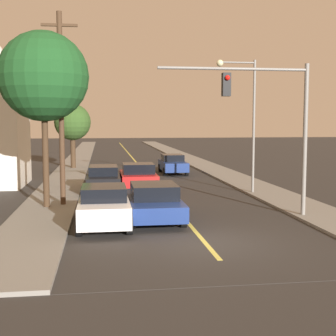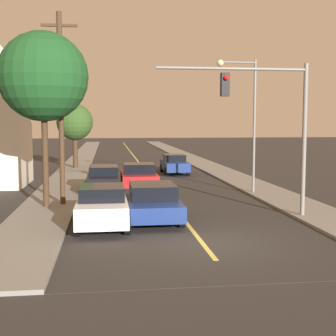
{
  "view_description": "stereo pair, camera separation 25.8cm",
  "coord_description": "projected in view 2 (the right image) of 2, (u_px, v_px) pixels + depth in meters",
  "views": [
    {
      "loc": [
        -3.25,
        -14.46,
        3.89
      ],
      "look_at": [
        0.0,
        8.51,
        1.6
      ],
      "focal_mm": 50.0,
      "sensor_mm": 36.0,
      "label": 1
    },
    {
      "loc": [
        -2.99,
        -14.5,
        3.89
      ],
      "look_at": [
        0.0,
        8.51,
        1.6
      ],
      "focal_mm": 50.0,
      "sensor_mm": 36.0,
      "label": 2
    }
  ],
  "objects": [
    {
      "name": "car_outer_lane_front",
      "position": [
        102.0,
        206.0,
        17.33
      ],
      "size": [
        1.94,
        4.41,
        1.56
      ],
      "color": "white",
      "rests_on": "ground"
    },
    {
      "name": "utility_pole_left",
      "position": [
        61.0,
        106.0,
        21.11
      ],
      "size": [
        1.6,
        0.24,
        8.65
      ],
      "color": "#422D1E",
      "rests_on": "ground"
    },
    {
      "name": "car_outer_lane_second",
      "position": [
        104.0,
        179.0,
        25.73
      ],
      "size": [
        1.87,
        4.88,
        1.51
      ],
      "color": "black",
      "rests_on": "ground"
    },
    {
      "name": "sidewalk_left",
      "position": [
        82.0,
        158.0,
        49.86
      ],
      "size": [
        2.5,
        80.0,
        0.12
      ],
      "color": "gray",
      "rests_on": "ground"
    },
    {
      "name": "traffic_signal_mast",
      "position": [
        269.0,
        111.0,
        18.44
      ],
      "size": [
        6.07,
        0.42,
        6.07
      ],
      "color": "slate",
      "rests_on": "ground"
    },
    {
      "name": "ground_plane",
      "position": [
        202.0,
        243.0,
        15.07
      ],
      "size": [
        200.0,
        200.0,
        0.0
      ],
      "primitive_type": "plane",
      "color": "#2D2B28"
    },
    {
      "name": "car_far_oncoming",
      "position": [
        174.0,
        164.0,
        35.16
      ],
      "size": [
        1.85,
        4.4,
        1.46
      ],
      "rotation": [
        0.0,
        0.0,
        3.14
      ],
      "color": "navy",
      "rests_on": "ground"
    },
    {
      "name": "streetlamp_right",
      "position": [
        245.0,
        107.0,
        24.77
      ],
      "size": [
        2.14,
        0.36,
        7.03
      ],
      "color": "slate",
      "rests_on": "ground"
    },
    {
      "name": "tree_left_far",
      "position": [
        75.0,
        123.0,
        38.4
      ],
      "size": [
        2.98,
        2.98,
        5.25
      ],
      "color": "#3D2B1C",
      "rests_on": "ground"
    },
    {
      "name": "sidewalk_right",
      "position": [
        187.0,
        157.0,
        51.33
      ],
      "size": [
        2.5,
        80.0,
        0.12
      ],
      "color": "gray",
      "rests_on": "ground"
    },
    {
      "name": "car_near_lane_front",
      "position": [
        152.0,
        201.0,
        18.58
      ],
      "size": [
        2.1,
        4.97,
        1.47
      ],
      "color": "navy",
      "rests_on": "ground"
    },
    {
      "name": "car_near_lane_second",
      "position": [
        139.0,
        177.0,
        26.4
      ],
      "size": [
        2.08,
        3.95,
        1.57
      ],
      "color": "red",
      "rests_on": "ground"
    },
    {
      "name": "road_surface",
      "position": [
        135.0,
        158.0,
        50.6
      ],
      "size": [
        8.91,
        80.0,
        0.01
      ],
      "color": "#2D2B28",
      "rests_on": "ground"
    },
    {
      "name": "tree_left_near",
      "position": [
        43.0,
        77.0,
        20.38
      ],
      "size": [
        3.92,
        3.92,
        7.7
      ],
      "color": "#3D2B1C",
      "rests_on": "ground"
    }
  ]
}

